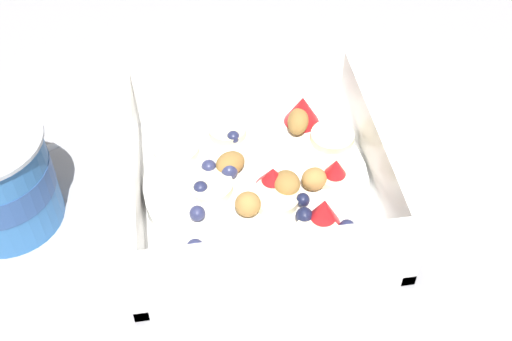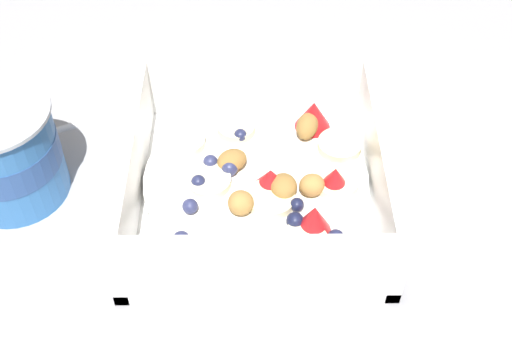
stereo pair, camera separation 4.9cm
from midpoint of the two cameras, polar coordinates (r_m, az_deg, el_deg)
ground_plane at (r=0.52m, az=-1.72°, el=-1.51°), size 2.40×2.40×0.00m
fruit_bowl at (r=0.50m, az=-2.55°, el=-0.88°), size 0.19×0.19×0.06m
spoon at (r=0.60m, az=-9.93°, el=5.96°), size 0.08×0.17×0.01m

